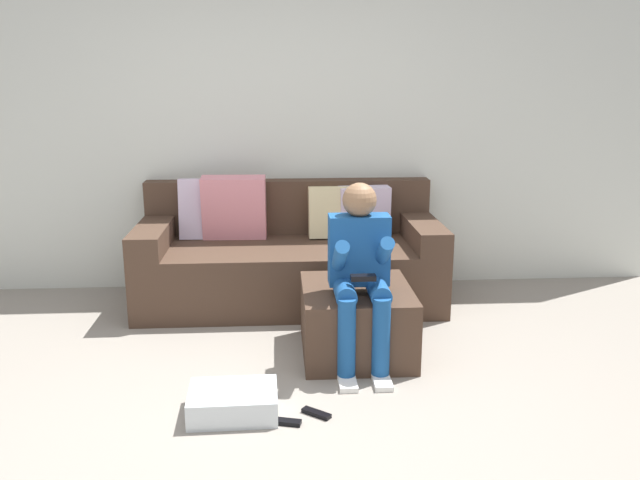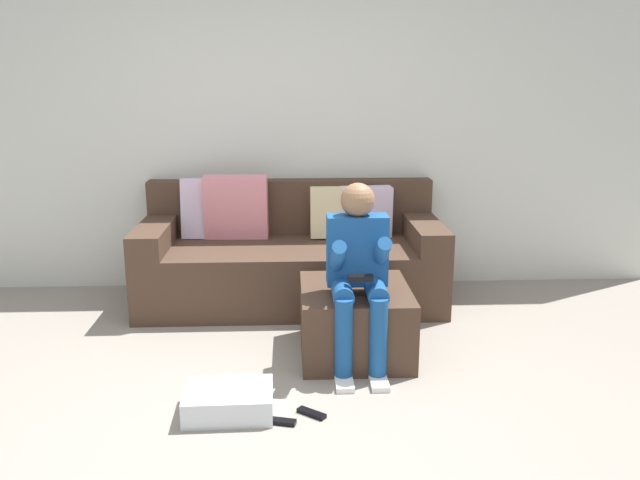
{
  "view_description": "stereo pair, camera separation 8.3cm",
  "coord_description": "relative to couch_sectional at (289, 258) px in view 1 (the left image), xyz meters",
  "views": [
    {
      "loc": [
        0.04,
        -2.85,
        1.67
      ],
      "look_at": [
        0.31,
        1.38,
        0.6
      ],
      "focal_mm": 36.77,
      "sensor_mm": 36.0,
      "label": 1
    },
    {
      "loc": [
        0.12,
        -2.86,
        1.67
      ],
      "look_at": [
        0.31,
        1.38,
        0.6
      ],
      "focal_mm": 36.77,
      "sensor_mm": 36.0,
      "label": 2
    }
  ],
  "objects": [
    {
      "name": "ground_plane",
      "position": [
        -0.11,
        -1.91,
        -0.33
      ],
      "size": [
        8.13,
        8.13,
        0.0
      ],
      "primitive_type": "plane",
      "color": "gray"
    },
    {
      "name": "wall_back",
      "position": [
        -0.11,
        0.45,
        0.97
      ],
      "size": [
        6.25,
        0.1,
        2.61
      ],
      "primitive_type": "cube",
      "color": "silver",
      "rests_on": "ground_plane"
    },
    {
      "name": "couch_sectional",
      "position": [
        0.0,
        0.0,
        0.0
      ],
      "size": [
        2.22,
        0.93,
        0.94
      ],
      "color": "#473326",
      "rests_on": "ground_plane"
    },
    {
      "name": "ottoman",
      "position": [
        0.39,
        -1.01,
        -0.12
      ],
      "size": [
        0.66,
        0.74,
        0.42
      ],
      "primitive_type": "cube",
      "color": "#473326",
      "rests_on": "ground_plane"
    },
    {
      "name": "person_seated",
      "position": [
        0.39,
        -1.19,
        0.27
      ],
      "size": [
        0.35,
        0.55,
        1.08
      ],
      "color": "#194C8C",
      "rests_on": "ground_plane"
    },
    {
      "name": "storage_bin",
      "position": [
        -0.32,
        -1.73,
        -0.27
      ],
      "size": [
        0.45,
        0.34,
        0.13
      ],
      "primitive_type": "cube",
      "rotation": [
        0.0,
        0.0,
        0.02
      ],
      "color": "silver",
      "rests_on": "ground_plane"
    },
    {
      "name": "remote_near_ottoman",
      "position": [
        0.1,
        -1.77,
        -0.32
      ],
      "size": [
        0.15,
        0.13,
        0.02
      ],
      "primitive_type": "cube",
      "rotation": [
        0.0,
        0.0,
        -0.66
      ],
      "color": "black",
      "rests_on": "ground_plane"
    },
    {
      "name": "remote_by_storage_bin",
      "position": [
        -0.07,
        -1.84,
        -0.32
      ],
      "size": [
        0.19,
        0.09,
        0.02
      ],
      "primitive_type": "cube",
      "rotation": [
        0.0,
        0.0,
        -0.26
      ],
      "color": "black",
      "rests_on": "ground_plane"
    }
  ]
}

